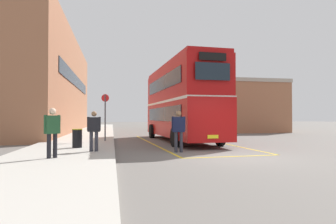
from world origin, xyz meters
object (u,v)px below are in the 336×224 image
(pedestrian_boarding, at_px, (179,128))
(bus_stop_sign, at_px, (105,113))
(single_deck_bus, at_px, (180,116))
(pedestrian_waiting_far, at_px, (52,129))
(double_decker_bus, at_px, (181,101))
(litter_bin, at_px, (77,138))
(pedestrian_waiting_near, at_px, (94,128))

(pedestrian_boarding, distance_m, bus_stop_sign, 6.01)
(single_deck_bus, bearing_deg, pedestrian_waiting_far, -113.10)
(single_deck_bus, bearing_deg, double_decker_bus, -102.99)
(pedestrian_boarding, height_order, litter_bin, pedestrian_boarding)
(pedestrian_boarding, height_order, bus_stop_sign, bus_stop_sign)
(pedestrian_waiting_far, xyz_separation_m, bus_stop_sign, (1.59, 6.89, 0.65))
(pedestrian_waiting_far, height_order, litter_bin, pedestrian_waiting_far)
(double_decker_bus, height_order, litter_bin, double_decker_bus)
(single_deck_bus, height_order, pedestrian_waiting_near, single_deck_bus)
(single_deck_bus, distance_m, pedestrian_waiting_far, 24.99)
(pedestrian_waiting_far, bearing_deg, single_deck_bus, 66.90)
(litter_bin, bearing_deg, bus_stop_sign, 72.15)
(pedestrian_boarding, relative_size, pedestrian_waiting_near, 1.11)
(pedestrian_waiting_near, distance_m, litter_bin, 1.87)
(pedestrian_waiting_near, height_order, litter_bin, pedestrian_waiting_near)
(pedestrian_boarding, bearing_deg, litter_bin, 161.56)
(single_deck_bus, relative_size, pedestrian_boarding, 5.28)
(pedestrian_boarding, xyz_separation_m, litter_bin, (-4.36, 1.45, -0.49))
(pedestrian_waiting_far, xyz_separation_m, litter_bin, (0.44, 3.32, -0.55))
(pedestrian_waiting_near, bearing_deg, pedestrian_boarding, 2.36)
(double_decker_bus, xyz_separation_m, bus_stop_sign, (-4.64, -0.58, -0.74))
(pedestrian_boarding, distance_m, litter_bin, 4.63)
(pedestrian_waiting_near, xyz_separation_m, bus_stop_sign, (0.32, 5.17, 0.70))
(double_decker_bus, distance_m, pedestrian_waiting_near, 7.73)
(double_decker_bus, distance_m, litter_bin, 7.38)
(bus_stop_sign, bearing_deg, double_decker_bus, 7.13)
(pedestrian_boarding, bearing_deg, double_decker_bus, 75.73)
(single_deck_bus, xyz_separation_m, bus_stop_sign, (-8.22, -16.09, 0.13))
(pedestrian_waiting_far, distance_m, litter_bin, 3.40)
(litter_bin, bearing_deg, pedestrian_waiting_near, -62.73)
(double_decker_bus, relative_size, single_deck_bus, 1.13)
(single_deck_bus, relative_size, bus_stop_sign, 3.50)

